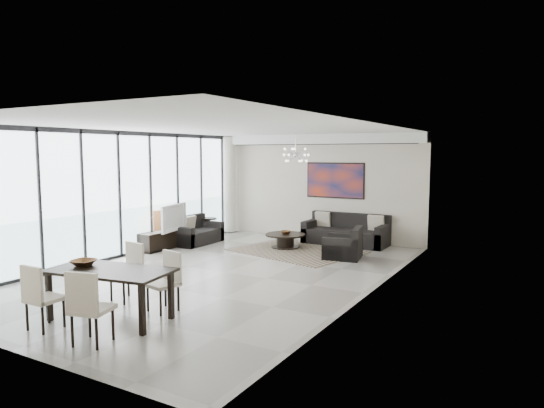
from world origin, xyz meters
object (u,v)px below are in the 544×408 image
Objects in this scene: coffee_table at (285,240)px; tv_console at (164,240)px; sofa_main at (346,234)px; television at (170,218)px; dining_table at (110,275)px.

tv_console is (-2.60, -1.61, 0.03)m from coffee_table.
sofa_main is 4.58m from television.
tv_console is 0.59m from television.
tv_console is at bearing -148.23° from coffee_table.
coffee_table is at bearing 93.32° from dining_table.
dining_table is (2.78, -4.39, -0.14)m from television.
television is (-2.44, -1.56, 0.59)m from coffee_table.
coffee_table is 0.88× the size of television.
coffee_table is 3.06m from tv_console.
dining_table reaches higher than tv_console.
coffee_table is 0.46× the size of sofa_main.
dining_table is (0.35, -5.95, 0.45)m from coffee_table.
dining_table is at bearing -159.78° from television.
dining_table reaches higher than coffee_table.
dining_table is at bearing -96.48° from sofa_main.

